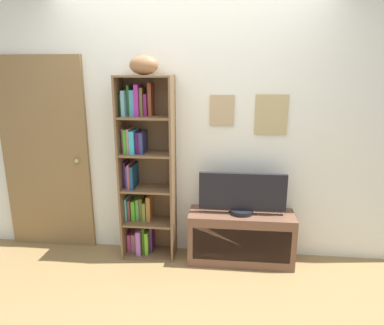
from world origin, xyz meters
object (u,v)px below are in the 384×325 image
Objects in this scene: bookshelf at (143,171)px; tv_stand at (241,237)px; door at (46,155)px; football at (144,65)px; television at (242,194)px.

bookshelf is 1.77× the size of tv_stand.
door reaches higher than tv_stand.
door is (-1.07, 0.12, -0.88)m from football.
tv_stand is 2.11m from door.
television is (0.95, -0.06, -0.18)m from bookshelf.
tv_stand is 0.44m from television.
television is 2.00m from door.
television is at bearing 90.00° from tv_stand.
door is at bearing 175.18° from bookshelf.
football reaches higher than bookshelf.
bookshelf reaches higher than television.
bookshelf is 0.91× the size of door.
television is (0.90, -0.03, -1.16)m from football.
tv_stand is at bearing -3.87° from bookshelf.
bookshelf is 1.03m from door.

